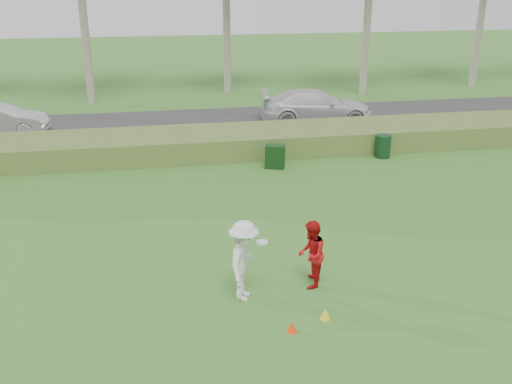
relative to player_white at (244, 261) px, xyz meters
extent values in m
plane|color=#306C24|center=(0.86, -0.80, -0.94)|extent=(120.00, 120.00, 0.00)
cube|color=#4E6C2B|center=(0.86, 11.20, -0.49)|extent=(80.00, 3.00, 0.90)
cube|color=#2D2D2D|center=(0.86, 16.20, -0.91)|extent=(80.00, 6.00, 0.06)
imported|color=white|center=(0.00, 0.00, 0.00)|extent=(1.13, 1.39, 1.88)
cylinder|color=white|center=(0.40, 0.00, 0.42)|extent=(0.27, 0.27, 0.03)
imported|color=#B80F11|center=(1.62, 0.26, -0.13)|extent=(0.85, 0.95, 1.62)
cone|color=#FF3B0D|center=(0.74, -1.49, -0.82)|extent=(0.21, 0.21, 0.23)
cone|color=yellow|center=(1.56, -1.15, -0.81)|extent=(0.23, 0.23, 0.25)
cube|color=#113313|center=(2.64, 8.91, -0.49)|extent=(0.82, 0.66, 0.89)
cylinder|color=#103218|center=(7.16, 9.45, -0.48)|extent=(0.77, 0.77, 0.91)
imported|color=silver|center=(-8.58, 15.64, -0.20)|extent=(4.16, 1.60, 1.35)
imported|color=silver|center=(6.09, 15.30, -0.10)|extent=(5.61, 2.83, 1.56)
camera|label=1|loc=(-1.77, -11.09, 5.94)|focal=40.00mm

